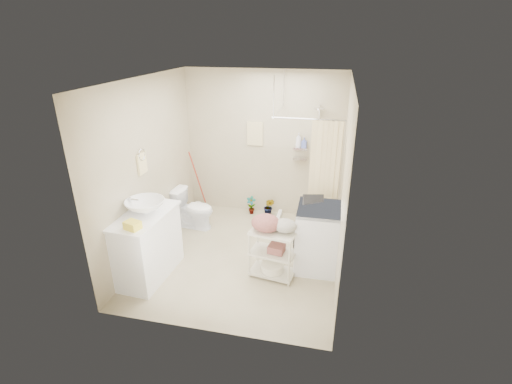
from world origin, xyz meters
TOP-DOWN VIEW (x-y plane):
  - floor at (0.00, 0.00)m, footprint 3.20×3.20m
  - ceiling at (0.00, 0.00)m, footprint 2.80×3.20m
  - wall_back at (0.00, 1.60)m, footprint 2.80×0.04m
  - wall_front at (0.00, -1.60)m, footprint 2.80×0.04m
  - wall_left at (-1.40, 0.00)m, footprint 0.04×3.20m
  - wall_right at (1.40, 0.00)m, footprint 0.04×3.20m
  - vanity at (-1.16, -0.74)m, footprint 0.66×1.10m
  - sink at (-1.13, -0.68)m, footprint 0.58×0.58m
  - counter_basket at (-1.07, -1.13)m, footprint 0.22×0.19m
  - floor_basket at (-1.05, -1.07)m, footprint 0.31×0.26m
  - toilet at (-1.04, 0.72)m, footprint 0.72×0.45m
  - mop at (-1.26, 1.46)m, footprint 0.12×0.12m
  - potted_plant_a at (-0.19, 1.42)m, footprint 0.19×0.13m
  - potted_plant_b at (0.15, 1.40)m, footprint 0.22×0.19m
  - hanging_towel at (-0.15, 1.58)m, footprint 0.28×0.03m
  - towel_ring at (-1.38, -0.20)m, footprint 0.04×0.22m
  - tp_holder at (-1.36, 0.05)m, footprint 0.08×0.12m
  - shower at (0.85, 1.05)m, footprint 1.10×1.10m
  - shampoo_bottle_a at (0.63, 1.51)m, footprint 0.10×0.10m
  - shampoo_bottle_b at (0.73, 1.51)m, footprint 0.09×0.09m
  - washing_machine at (1.14, -0.03)m, footprint 0.65×0.67m
  - laundry_rack at (0.54, -0.39)m, footprint 0.66×0.45m
  - ironing_board at (1.03, -0.04)m, footprint 0.32×0.24m

SIDE VIEW (x-z plane):
  - floor at x=0.00m, z-range 0.00..0.00m
  - floor_basket at x=-1.05m, z-range 0.00..0.15m
  - potted_plant_a at x=-0.19m, z-range 0.00..0.35m
  - potted_plant_b at x=0.15m, z-range 0.00..0.36m
  - toilet at x=-1.04m, z-range 0.00..0.70m
  - laundry_rack at x=0.54m, z-range 0.00..0.84m
  - vanity at x=-1.16m, z-range 0.00..0.94m
  - washing_machine at x=1.14m, z-range 0.00..0.94m
  - ironing_board at x=1.03m, z-range 0.00..1.11m
  - mop at x=-1.26m, z-range 0.00..1.15m
  - tp_holder at x=-1.36m, z-range 0.65..0.79m
  - counter_basket at x=-1.07m, z-range 0.94..1.04m
  - sink at x=-1.13m, z-range 0.94..1.12m
  - shower at x=0.85m, z-range 0.00..2.10m
  - wall_back at x=0.00m, z-range 0.00..2.60m
  - wall_front at x=0.00m, z-range 0.00..2.60m
  - wall_left at x=-1.40m, z-range 0.00..2.60m
  - wall_right at x=1.40m, z-range 0.00..2.60m
  - shampoo_bottle_b at x=0.73m, z-range 1.32..1.50m
  - shampoo_bottle_a at x=0.63m, z-range 1.32..1.57m
  - towel_ring at x=-1.38m, z-range 1.30..1.64m
  - hanging_towel at x=-0.15m, z-range 1.29..1.71m
  - ceiling at x=0.00m, z-range 2.58..2.62m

